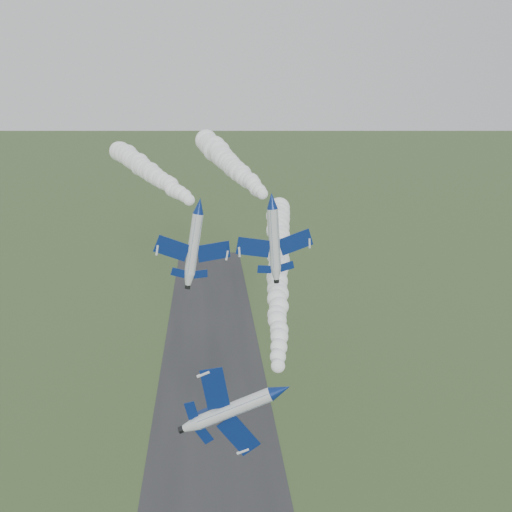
{
  "coord_description": "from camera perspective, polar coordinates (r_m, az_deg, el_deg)",
  "views": [
    {
      "loc": [
        -0.09,
        -62.43,
        61.81
      ],
      "look_at": [
        6.82,
        18.25,
        38.77
      ],
      "focal_mm": 40.0,
      "sensor_mm": 36.0,
      "label": 1
    }
  ],
  "objects": [
    {
      "name": "jet_lead",
      "position": [
        67.89,
        2.5,
        -13.3
      ],
      "size": [
        5.52,
        14.35,
        10.88
      ],
      "rotation": [
        0.0,
        1.16,
        -0.08
      ],
      "color": "silver"
    },
    {
      "name": "smoke_trail_jet_pair_left",
      "position": [
        120.61,
        -10.95,
        8.54
      ],
      "size": [
        24.94,
        68.63,
        5.02
      ],
      "primitive_type": null,
      "rotation": [
        0.0,
        0.0,
        0.29
      ],
      "color": "silver"
    },
    {
      "name": "jet_pair_left",
      "position": [
        83.51,
        -5.67,
        5.02
      ],
      "size": [
        11.55,
        13.62,
        3.79
      ],
      "rotation": [
        0.0,
        0.18,
        0.29
      ],
      "color": "silver"
    },
    {
      "name": "smoke_trail_jet_lead",
      "position": [
        104.15,
        2.24,
        -0.71
      ],
      "size": [
        10.94,
        73.6,
        5.12
      ],
      "primitive_type": null,
      "rotation": [
        0.0,
        0.0,
        -0.08
      ],
      "color": "silver"
    },
    {
      "name": "runway",
      "position": [
        111.18,
        -4.23,
        -17.93
      ],
      "size": [
        24.0,
        260.0,
        0.04
      ],
      "primitive_type": "cube",
      "color": "#2C2C2E",
      "rests_on": "ground"
    },
    {
      "name": "smoke_trail_jet_pair_right",
      "position": [
        121.78,
        -2.82,
        9.42
      ],
      "size": [
        15.2,
        70.21,
        5.76
      ],
      "primitive_type": null,
      "rotation": [
        0.0,
        0.0,
        0.14
      ],
      "color": "silver"
    },
    {
      "name": "jet_pair_right",
      "position": [
        84.73,
        1.62,
        5.56
      ],
      "size": [
        11.92,
        14.16,
        3.52
      ],
      "rotation": [
        0.0,
        -0.07,
        0.14
      ],
      "color": "silver"
    }
  ]
}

